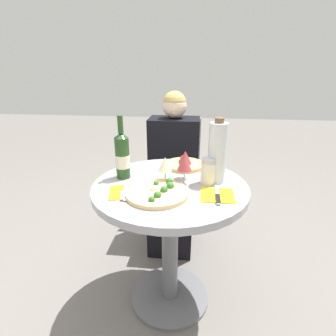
{
  "coord_description": "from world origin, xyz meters",
  "views": [
    {
      "loc": [
        0.13,
        -1.18,
        1.28
      ],
      "look_at": [
        -0.01,
        -0.04,
        0.84
      ],
      "focal_mm": 28.0,
      "sensor_mm": 36.0,
      "label": 1
    }
  ],
  "objects_px": {
    "pizza_large": "(158,192)",
    "wine_bottle": "(122,156)",
    "chair_behind_diner": "(175,180)",
    "seated_diner": "(173,180)",
    "dining_table": "(170,217)",
    "tall_carafe": "(217,153)"
  },
  "relations": [
    {
      "from": "chair_behind_diner",
      "to": "dining_table",
      "type": "bearing_deg",
      "value": 93.29
    },
    {
      "from": "chair_behind_diner",
      "to": "seated_diner",
      "type": "xyz_separation_m",
      "value": [
        -0.0,
        -0.15,
        0.06
      ]
    },
    {
      "from": "wine_bottle",
      "to": "tall_carafe",
      "type": "relative_size",
      "value": 1.0
    },
    {
      "from": "tall_carafe",
      "to": "chair_behind_diner",
      "type": "bearing_deg",
      "value": 111.14
    },
    {
      "from": "chair_behind_diner",
      "to": "tall_carafe",
      "type": "distance_m",
      "value": 0.87
    },
    {
      "from": "dining_table",
      "to": "tall_carafe",
      "type": "distance_m",
      "value": 0.41
    },
    {
      "from": "tall_carafe",
      "to": "wine_bottle",
      "type": "bearing_deg",
      "value": -179.84
    },
    {
      "from": "chair_behind_diner",
      "to": "wine_bottle",
      "type": "bearing_deg",
      "value": 73.21
    },
    {
      "from": "chair_behind_diner",
      "to": "seated_diner",
      "type": "bearing_deg",
      "value": 90.0
    },
    {
      "from": "dining_table",
      "to": "pizza_large",
      "type": "xyz_separation_m",
      "value": [
        -0.04,
        -0.12,
        0.2
      ]
    },
    {
      "from": "dining_table",
      "to": "chair_behind_diner",
      "type": "height_order",
      "value": "chair_behind_diner"
    },
    {
      "from": "dining_table",
      "to": "tall_carafe",
      "type": "relative_size",
      "value": 2.38
    },
    {
      "from": "seated_diner",
      "to": "tall_carafe",
      "type": "xyz_separation_m",
      "value": [
        0.27,
        -0.54,
        0.4
      ]
    },
    {
      "from": "dining_table",
      "to": "wine_bottle",
      "type": "bearing_deg",
      "value": 166.92
    },
    {
      "from": "seated_diner",
      "to": "pizza_large",
      "type": "xyz_separation_m",
      "value": [
        -0.0,
        -0.72,
        0.26
      ]
    },
    {
      "from": "pizza_large",
      "to": "wine_bottle",
      "type": "relative_size",
      "value": 0.89
    },
    {
      "from": "dining_table",
      "to": "chair_behind_diner",
      "type": "relative_size",
      "value": 0.84
    },
    {
      "from": "dining_table",
      "to": "pizza_large",
      "type": "distance_m",
      "value": 0.24
    },
    {
      "from": "seated_diner",
      "to": "pizza_large",
      "type": "distance_m",
      "value": 0.77
    },
    {
      "from": "dining_table",
      "to": "wine_bottle",
      "type": "xyz_separation_m",
      "value": [
        -0.25,
        0.06,
        0.31
      ]
    },
    {
      "from": "chair_behind_diner",
      "to": "wine_bottle",
      "type": "distance_m",
      "value": 0.84
    },
    {
      "from": "pizza_large",
      "to": "seated_diner",
      "type": "bearing_deg",
      "value": 89.99
    }
  ]
}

